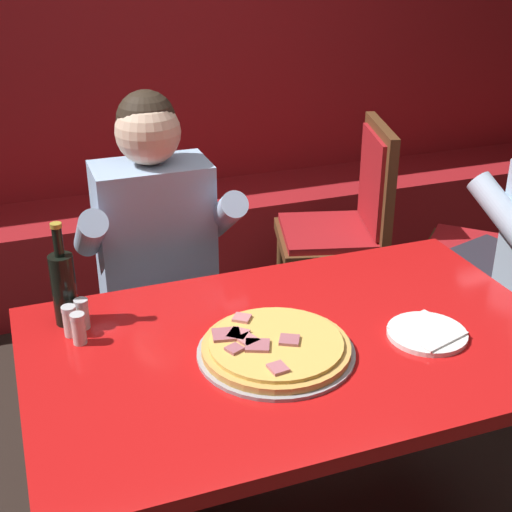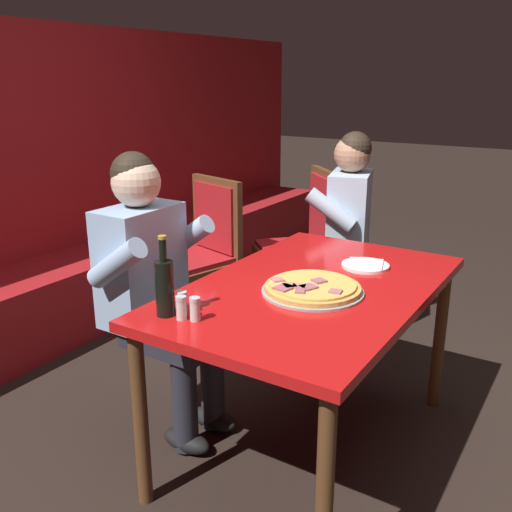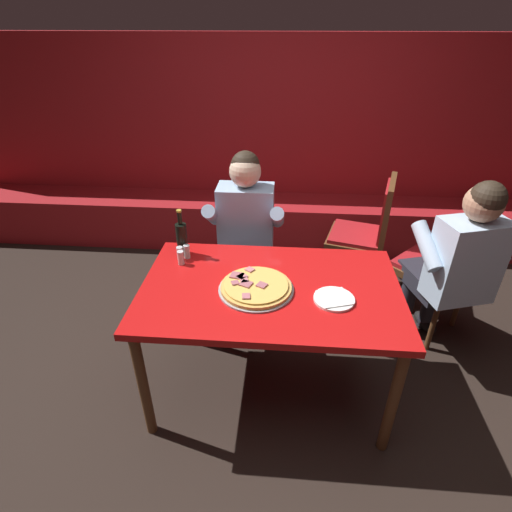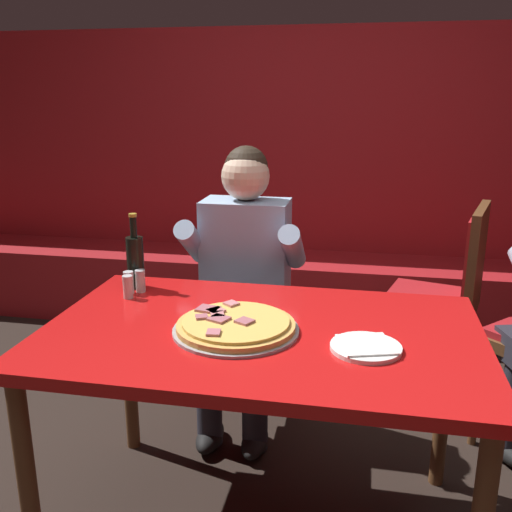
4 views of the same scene
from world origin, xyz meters
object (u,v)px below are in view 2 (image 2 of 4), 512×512
object	(u,v)px
dining_chair_side_aisle	(306,238)
shaker_oregano	(182,304)
dining_chair_far_right	(203,247)
shaker_parmesan	(181,309)
pizza	(312,288)
plate_white_paper	(365,265)
shaker_red_pepper_flakes	(195,310)
diner_standing_companion	(334,227)
beer_bottle	(165,286)
main_dining_table	(312,303)
diner_seated_blue_shirt	(157,284)

from	to	relation	value
dining_chair_side_aisle	shaker_oregano	bearing A→B (deg)	-167.64
dining_chair_far_right	shaker_parmesan	bearing A→B (deg)	-145.16
pizza	plate_white_paper	size ratio (longest dim) A/B	1.91
plate_white_paper	shaker_oregano	xyz separation A→B (m)	(-0.84, 0.35, 0.03)
shaker_red_pepper_flakes	dining_chair_far_right	xyz separation A→B (m)	(1.25, 0.93, -0.24)
plate_white_paper	dining_chair_side_aisle	xyz separation A→B (m)	(0.82, 0.72, -0.18)
dining_chair_side_aisle	diner_standing_companion	distance (m)	0.24
pizza	beer_bottle	distance (m)	0.59
diner_standing_companion	main_dining_table	bearing A→B (deg)	-159.65
main_dining_table	pizza	size ratio (longest dim) A/B	3.48
shaker_oregano	dining_chair_far_right	world-z (taller)	dining_chair_far_right
main_dining_table	dining_chair_side_aisle	bearing A→B (deg)	28.47
plate_white_paper	dining_chair_far_right	world-z (taller)	dining_chair_far_right
beer_bottle	shaker_red_pepper_flakes	bearing A→B (deg)	-82.18
dining_chair_side_aisle	dining_chair_far_right	bearing A→B (deg)	130.75
dining_chair_side_aisle	diner_seated_blue_shirt	bearing A→B (deg)	178.65
plate_white_paper	diner_standing_companion	size ratio (longest dim) A/B	0.16
diner_standing_companion	beer_bottle	bearing A→B (deg)	-176.32
main_dining_table	diner_standing_companion	distance (m)	1.18
pizza	diner_seated_blue_shirt	world-z (taller)	diner_seated_blue_shirt
dining_chair_far_right	diner_standing_companion	bearing A→B (deg)	-61.43
main_dining_table	diner_seated_blue_shirt	size ratio (longest dim) A/B	1.09
shaker_parmesan	shaker_red_pepper_flakes	bearing A→B (deg)	-70.48
diner_seated_blue_shirt	pizza	bearing A→B (deg)	-79.18
shaker_oregano	dining_chair_far_right	size ratio (longest dim) A/B	0.09
pizza	beer_bottle	bearing A→B (deg)	144.22
shaker_red_pepper_flakes	diner_standing_companion	bearing A→B (deg)	7.82
dining_chair_far_right	shaker_red_pepper_flakes	bearing A→B (deg)	-143.40
plate_white_paper	dining_chair_side_aisle	size ratio (longest dim) A/B	0.21
diner_standing_companion	pizza	bearing A→B (deg)	-159.32
main_dining_table	diner_seated_blue_shirt	bearing A→B (deg)	107.66
shaker_parmesan	diner_standing_companion	xyz separation A→B (m)	(1.66, 0.18, -0.10)
shaker_red_pepper_flakes	shaker_parmesan	distance (m)	0.05
pizza	diner_seated_blue_shirt	distance (m)	0.71
shaker_red_pepper_flakes	shaker_parmesan	world-z (taller)	same
main_dining_table	shaker_red_pepper_flakes	distance (m)	0.58
main_dining_table	pizza	xyz separation A→B (m)	(-0.08, -0.04, 0.10)
shaker_oregano	diner_seated_blue_shirt	world-z (taller)	diner_seated_blue_shirt
pizza	shaker_red_pepper_flakes	bearing A→B (deg)	154.05
shaker_parmesan	diner_seated_blue_shirt	bearing A→B (deg)	51.14
diner_seated_blue_shirt	dining_chair_far_right	size ratio (longest dim) A/B	1.30
shaker_parmesan	dining_chair_far_right	distance (m)	1.57
shaker_parmesan	diner_standing_companion	world-z (taller)	diner_standing_companion
diner_seated_blue_shirt	plate_white_paper	bearing A→B (deg)	-54.28
main_dining_table	shaker_parmesan	bearing A→B (deg)	157.03
diner_seated_blue_shirt	dining_chair_side_aisle	bearing A→B (deg)	-1.35
pizza	shaker_parmesan	world-z (taller)	shaker_parmesan
diner_seated_blue_shirt	diner_standing_companion	distance (m)	1.34
main_dining_table	shaker_parmesan	world-z (taller)	shaker_parmesan
beer_bottle	shaker_red_pepper_flakes	world-z (taller)	beer_bottle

